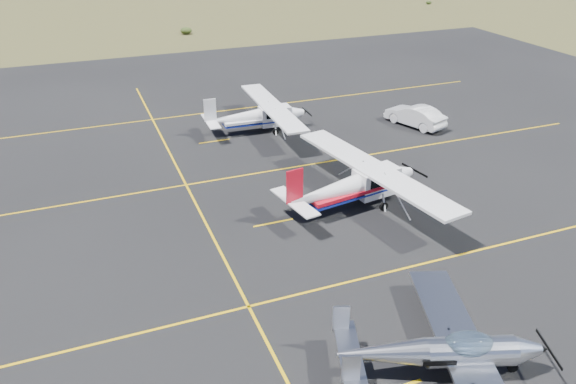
{
  "coord_description": "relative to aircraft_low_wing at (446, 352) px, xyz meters",
  "views": [
    {
      "loc": [
        -10.73,
        -14.17,
        13.54
      ],
      "look_at": [
        -2.31,
        7.35,
        1.6
      ],
      "focal_mm": 35.0,
      "sensor_mm": 36.0,
      "label": 1
    }
  ],
  "objects": [
    {
      "name": "ground",
      "position": [
        1.22,
        3.53,
        -0.95
      ],
      "size": [
        1600.0,
        1600.0,
        0.0
      ],
      "primitive_type": "plane",
      "color": "#383D1C",
      "rests_on": "ground"
    },
    {
      "name": "apron",
      "position": [
        1.22,
        10.53,
        -0.95
      ],
      "size": [
        72.0,
        72.0,
        0.02
      ],
      "primitive_type": "cube",
      "color": "black",
      "rests_on": "ground"
    },
    {
      "name": "aircraft_low_wing",
      "position": [
        0.0,
        0.0,
        0.0
      ],
      "size": [
        6.7,
        9.06,
        1.99
      ],
      "rotation": [
        0.0,
        0.0,
        -0.33
      ],
      "color": "silver",
      "rests_on": "apron"
    },
    {
      "name": "aircraft_cessna",
      "position": [
        2.52,
        11.08,
        0.32
      ],
      "size": [
        6.91,
        11.37,
        2.87
      ],
      "rotation": [
        0.0,
        0.0,
        0.17
      ],
      "color": "white",
      "rests_on": "apron"
    },
    {
      "name": "aircraft_plain",
      "position": [
        1.38,
        22.68,
        0.19
      ],
      "size": [
        6.07,
        10.14,
        2.57
      ],
      "rotation": [
        0.0,
        0.0,
        -0.03
      ],
      "color": "white",
      "rests_on": "apron"
    },
    {
      "name": "sedan",
      "position": [
        11.67,
        19.83,
        -0.24
      ],
      "size": [
        2.84,
        4.52,
        1.41
      ],
      "primitive_type": "imported",
      "rotation": [
        0.0,
        0.0,
        3.48
      ],
      "color": "silver",
      "rests_on": "apron"
    }
  ]
}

